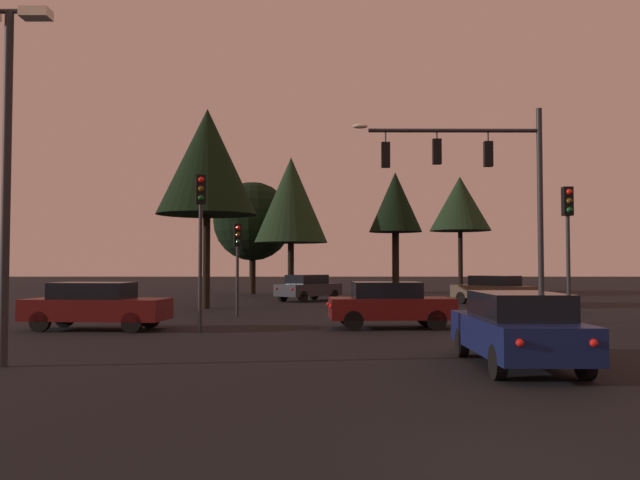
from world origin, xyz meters
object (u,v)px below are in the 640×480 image
object	(u,v)px
tree_behind_sign	(206,162)
tree_left_far	(459,204)
traffic_signal_mast_arm	(481,176)
tree_center_horizon	(290,200)
traffic_light_corner_left	(567,229)
car_nearside_lane	(516,328)
car_crossing_right	(389,304)
traffic_light_median	(199,221)
car_crossing_left	(95,305)
tree_right_cluster	(394,203)
parking_lot_lamp_post	(6,135)
car_far_lane	(307,287)
traffic_light_corner_right	(236,250)
tree_lot_edge	(252,222)
car_parked_lot	(492,289)

from	to	relation	value
tree_behind_sign	tree_left_far	size ratio (longest dim) A/B	1.28
traffic_signal_mast_arm	tree_center_horizon	size ratio (longest dim) A/B	0.83
traffic_light_corner_left	tree_center_horizon	distance (m)	24.53
traffic_light_corner_left	tree_behind_sign	bearing A→B (deg)	140.51
car_nearside_lane	car_crossing_right	bearing A→B (deg)	102.11
traffic_signal_mast_arm	tree_left_far	bearing A→B (deg)	80.23
traffic_light_median	car_nearside_lane	bearing A→B (deg)	-40.60
car_crossing_left	tree_right_cluster	distance (m)	29.25
parking_lot_lamp_post	tree_behind_sign	bearing A→B (deg)	86.62
car_far_lane	traffic_light_median	bearing A→B (deg)	-99.90
car_far_lane	traffic_light_corner_left	bearing A→B (deg)	-63.84
traffic_light_corner_right	car_crossing_right	xyz separation A→B (m)	(5.64, -4.78, -1.88)
car_crossing_left	tree_behind_sign	size ratio (longest dim) A/B	0.48
car_crossing_left	tree_behind_sign	distance (m)	11.99
tree_center_horizon	traffic_signal_mast_arm	bearing A→B (deg)	-68.54
car_crossing_left	car_far_lane	world-z (taller)	same
car_nearside_lane	tree_lot_edge	xyz separation A→B (m)	(-8.88, 33.02, 4.43)
car_far_lane	tree_behind_sign	bearing A→B (deg)	-127.38
traffic_signal_mast_arm	tree_center_horizon	world-z (taller)	tree_center_horizon
tree_lot_edge	car_far_lane	bearing A→B (deg)	-65.59
traffic_signal_mast_arm	tree_lot_edge	world-z (taller)	tree_lot_edge
car_crossing_left	car_crossing_right	distance (m)	9.50
car_far_lane	tree_center_horizon	xyz separation A→B (m)	(-1.24, 5.27, 5.58)
car_far_lane	car_parked_lot	distance (m)	10.29
tree_center_horizon	tree_right_cluster	bearing A→B (deg)	29.18
car_nearside_lane	tree_center_horizon	distance (m)	30.18
traffic_signal_mast_arm	traffic_light_corner_left	bearing A→B (deg)	-55.16
tree_right_cluster	car_far_lane	bearing A→B (deg)	-123.23
tree_center_horizon	car_crossing_right	bearing A→B (deg)	-78.67
parking_lot_lamp_post	car_crossing_right	bearing A→B (deg)	42.17
car_crossing_left	tree_right_cluster	world-z (taller)	tree_right_cluster
car_crossing_left	tree_lot_edge	size ratio (longest dim) A/B	0.58
tree_left_far	traffic_light_corner_right	bearing A→B (deg)	-131.97
car_far_lane	tree_center_horizon	bearing A→B (deg)	103.25
car_crossing_left	tree_lot_edge	xyz separation A→B (m)	(2.32, 25.55, 4.43)
car_crossing_right	traffic_signal_mast_arm	bearing A→B (deg)	23.36
car_crossing_right	tree_right_cluster	bearing A→B (deg)	82.79
traffic_light_corner_right	car_crossing_right	size ratio (longest dim) A/B	0.90
car_nearside_lane	tree_center_horizon	world-z (taller)	tree_center_horizon
tree_lot_edge	tree_center_horizon	bearing A→B (deg)	-53.35
traffic_light_corner_left	car_crossing_left	size ratio (longest dim) A/B	0.97
car_far_lane	tree_lot_edge	xyz separation A→B (m)	(-4.19, 9.23, 4.43)
traffic_signal_mast_arm	tree_left_far	world-z (taller)	traffic_signal_mast_arm
car_parked_lot	tree_left_far	size ratio (longest dim) A/B	0.60
traffic_light_corner_left	car_parked_lot	bearing A→B (deg)	84.21
traffic_light_corner_left	tree_behind_sign	xyz separation A→B (m)	(-13.15, 10.83, 3.86)
traffic_signal_mast_arm	traffic_light_corner_left	xyz separation A→B (m)	(1.94, -2.79, -2.06)
traffic_light_corner_right	car_parked_lot	distance (m)	14.84
car_crossing_right	tree_center_horizon	distance (m)	22.18
tree_lot_edge	car_parked_lot	bearing A→B (deg)	-41.55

